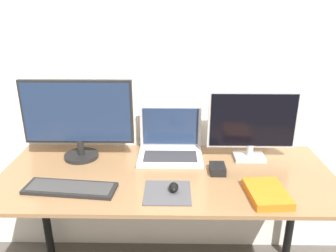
{
  "coord_description": "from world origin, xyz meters",
  "views": [
    {
      "loc": [
        0.03,
        -1.08,
        1.52
      ],
      "look_at": [
        0.0,
        0.43,
        0.96
      ],
      "focal_mm": 35.0,
      "sensor_mm": 36.0,
      "label": 1
    }
  ],
  "objects": [
    {
      "name": "mouse",
      "position": [
        0.03,
        0.17,
        0.77
      ],
      "size": [
        0.04,
        0.07,
        0.03
      ],
      "color": "black",
      "rests_on": "mousepad"
    },
    {
      "name": "monitor_left",
      "position": [
        -0.46,
        0.51,
        0.97
      ],
      "size": [
        0.57,
        0.18,
        0.42
      ],
      "color": "black",
      "rests_on": "desk"
    },
    {
      "name": "desk",
      "position": [
        0.0,
        0.34,
        0.64
      ],
      "size": [
        1.63,
        0.67,
        0.74
      ],
      "color": "olive",
      "rests_on": "ground_plane"
    },
    {
      "name": "monitor_right",
      "position": [
        0.44,
        0.51,
        0.94
      ],
      "size": [
        0.46,
        0.11,
        0.37
      ],
      "color": "#B2B2B7",
      "rests_on": "desk"
    },
    {
      "name": "power_brick",
      "position": [
        0.25,
        0.35,
        0.76
      ],
      "size": [
        0.07,
        0.1,
        0.04
      ],
      "color": "black",
      "rests_on": "desk"
    },
    {
      "name": "mousepad",
      "position": [
        0.01,
        0.16,
        0.75
      ],
      "size": [
        0.2,
        0.2,
        0.0
      ],
      "color": "#47474C",
      "rests_on": "desk"
    },
    {
      "name": "wall_back",
      "position": [
        0.0,
        0.74,
        1.25
      ],
      "size": [
        7.0,
        0.05,
        2.5
      ],
      "color": "silver",
      "rests_on": "ground_plane"
    },
    {
      "name": "laptop",
      "position": [
        0.02,
        0.56,
        0.81
      ],
      "size": [
        0.34,
        0.25,
        0.26
      ],
      "color": "silver",
      "rests_on": "desk"
    },
    {
      "name": "keyboard",
      "position": [
        -0.43,
        0.18,
        0.75
      ],
      "size": [
        0.42,
        0.17,
        0.02
      ],
      "color": "black",
      "rests_on": "desk"
    },
    {
      "name": "book",
      "position": [
        0.43,
        0.14,
        0.76
      ],
      "size": [
        0.18,
        0.23,
        0.03
      ],
      "color": "orange",
      "rests_on": "desk"
    }
  ]
}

